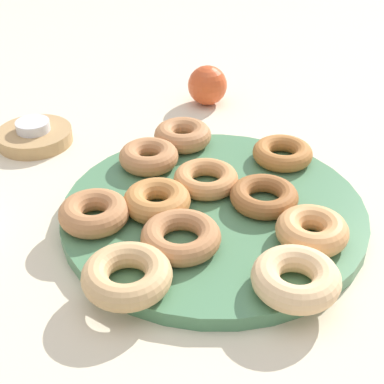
{
  "coord_description": "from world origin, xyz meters",
  "views": [
    {
      "loc": [
        -0.48,
        0.28,
        0.41
      ],
      "look_at": [
        0.0,
        0.03,
        0.05
      ],
      "focal_mm": 52.14,
      "sensor_mm": 36.0,
      "label": 1
    }
  ],
  "objects_px": {
    "donut_8": "(127,275)",
    "donut_5": "(183,135)",
    "donut_10": "(94,213)",
    "apple": "(207,85)",
    "donut_9": "(181,237)",
    "candle_holder": "(35,137)",
    "donut_6": "(157,201)",
    "donut_2": "(206,179)",
    "donut_3": "(312,231)",
    "donut_0": "(149,157)",
    "donut_1": "(283,153)",
    "donut_4": "(264,196)",
    "donut_7": "(299,277)",
    "tealight": "(33,126)",
    "donut_plate": "(213,212)"
  },
  "relations": [
    {
      "from": "donut_plate",
      "to": "apple",
      "type": "bearing_deg",
      "value": -27.92
    },
    {
      "from": "donut_4",
      "to": "donut_8",
      "type": "xyz_separation_m",
      "value": [
        -0.06,
        0.2,
        0.0
      ]
    },
    {
      "from": "donut_6",
      "to": "donut_5",
      "type": "bearing_deg",
      "value": -37.79
    },
    {
      "from": "donut_9",
      "to": "apple",
      "type": "distance_m",
      "value": 0.41
    },
    {
      "from": "donut_0",
      "to": "donut_8",
      "type": "height_order",
      "value": "same"
    },
    {
      "from": "donut_3",
      "to": "donut_6",
      "type": "relative_size",
      "value": 1.0
    },
    {
      "from": "donut_plate",
      "to": "donut_5",
      "type": "relative_size",
      "value": 4.51
    },
    {
      "from": "donut_6",
      "to": "candle_holder",
      "type": "distance_m",
      "value": 0.28
    },
    {
      "from": "donut_0",
      "to": "donut_8",
      "type": "bearing_deg",
      "value": 150.42
    },
    {
      "from": "donut_3",
      "to": "donut_10",
      "type": "relative_size",
      "value": 0.99
    },
    {
      "from": "donut_2",
      "to": "donut_5",
      "type": "bearing_deg",
      "value": -12.49
    },
    {
      "from": "donut_4",
      "to": "donut_8",
      "type": "relative_size",
      "value": 0.91
    },
    {
      "from": "donut_7",
      "to": "tealight",
      "type": "xyz_separation_m",
      "value": [
        0.46,
        0.15,
        -0.0
      ]
    },
    {
      "from": "donut_2",
      "to": "donut_10",
      "type": "relative_size",
      "value": 1.0
    },
    {
      "from": "donut_8",
      "to": "donut_5",
      "type": "bearing_deg",
      "value": -37.89
    },
    {
      "from": "donut_8",
      "to": "donut_3",
      "type": "bearing_deg",
      "value": -98.03
    },
    {
      "from": "donut_7",
      "to": "donut_9",
      "type": "height_order",
      "value": "donut_7"
    },
    {
      "from": "donut_7",
      "to": "donut_8",
      "type": "bearing_deg",
      "value": 61.18
    },
    {
      "from": "donut_2",
      "to": "donut_5",
      "type": "relative_size",
      "value": 1.0
    },
    {
      "from": "donut_3",
      "to": "apple",
      "type": "height_order",
      "value": "apple"
    },
    {
      "from": "tealight",
      "to": "donut_2",
      "type": "bearing_deg",
      "value": -148.06
    },
    {
      "from": "donut_9",
      "to": "candle_holder",
      "type": "relative_size",
      "value": 0.79
    },
    {
      "from": "donut_10",
      "to": "donut_8",
      "type": "bearing_deg",
      "value": 176.5
    },
    {
      "from": "donut_0",
      "to": "donut_6",
      "type": "xyz_separation_m",
      "value": [
        -0.1,
        0.03,
        0.0
      ]
    },
    {
      "from": "donut_3",
      "to": "apple",
      "type": "xyz_separation_m",
      "value": [
        0.4,
        -0.09,
        0.0
      ]
    },
    {
      "from": "donut_3",
      "to": "donut_2",
      "type": "bearing_deg",
      "value": 18.13
    },
    {
      "from": "donut_1",
      "to": "donut_6",
      "type": "distance_m",
      "value": 0.2
    },
    {
      "from": "donut_0",
      "to": "candle_holder",
      "type": "distance_m",
      "value": 0.2
    },
    {
      "from": "donut_4",
      "to": "apple",
      "type": "height_order",
      "value": "apple"
    },
    {
      "from": "donut_0",
      "to": "donut_7",
      "type": "height_order",
      "value": "donut_7"
    },
    {
      "from": "donut_0",
      "to": "donut_4",
      "type": "distance_m",
      "value": 0.17
    },
    {
      "from": "donut_1",
      "to": "donut_4",
      "type": "height_order",
      "value": "same"
    },
    {
      "from": "donut_2",
      "to": "apple",
      "type": "height_order",
      "value": "apple"
    },
    {
      "from": "donut_3",
      "to": "donut_5",
      "type": "distance_m",
      "value": 0.27
    },
    {
      "from": "donut_10",
      "to": "apple",
      "type": "bearing_deg",
      "value": -48.95
    },
    {
      "from": "tealight",
      "to": "donut_10",
      "type": "bearing_deg",
      "value": -178.9
    },
    {
      "from": "donut_2",
      "to": "donut_plate",
      "type": "bearing_deg",
      "value": 163.54
    },
    {
      "from": "donut_8",
      "to": "donut_10",
      "type": "height_order",
      "value": "same"
    },
    {
      "from": "donut_2",
      "to": "donut_8",
      "type": "bearing_deg",
      "value": 127.61
    },
    {
      "from": "donut_8",
      "to": "donut_9",
      "type": "bearing_deg",
      "value": -67.71
    },
    {
      "from": "donut_3",
      "to": "tealight",
      "type": "bearing_deg",
      "value": 27.11
    },
    {
      "from": "candle_holder",
      "to": "apple",
      "type": "distance_m",
      "value": 0.3
    },
    {
      "from": "donut_9",
      "to": "tealight",
      "type": "xyz_separation_m",
      "value": [
        0.34,
        0.07,
        -0.0
      ]
    },
    {
      "from": "donut_5",
      "to": "donut_10",
      "type": "bearing_deg",
      "value": 124.06
    },
    {
      "from": "candle_holder",
      "to": "donut_9",
      "type": "bearing_deg",
      "value": -167.75
    },
    {
      "from": "donut_3",
      "to": "donut_6",
      "type": "xyz_separation_m",
      "value": [
        0.13,
        0.13,
        -0.0
      ]
    },
    {
      "from": "donut_7",
      "to": "apple",
      "type": "height_order",
      "value": "apple"
    },
    {
      "from": "donut_8",
      "to": "candle_holder",
      "type": "xyz_separation_m",
      "value": [
        0.37,
        -0.0,
        -0.02
      ]
    },
    {
      "from": "donut_9",
      "to": "donut_10",
      "type": "relative_size",
      "value": 1.08
    },
    {
      "from": "donut_plate",
      "to": "donut_2",
      "type": "bearing_deg",
      "value": -16.46
    }
  ]
}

